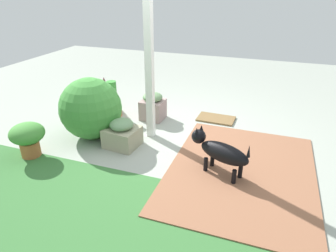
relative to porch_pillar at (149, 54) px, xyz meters
The scene contains 12 objects.
ground_plane 1.35m from the porch_pillar, behind, with size 12.00×12.00×0.00m, color #9AA195.
brick_path 2.03m from the porch_pillar, 159.57° to the left, with size 1.80×2.40×0.02m, color #8F5C40.
lawn_patch 2.78m from the porch_pillar, 84.54° to the left, with size 5.20×2.80×0.01m, color #376F35.
porch_pillar is the anchor object (origin of this frame).
stone_planter_nearest 1.24m from the porch_pillar, 70.35° to the right, with size 0.40×0.37×0.48m.
stone_planter_mid 1.22m from the porch_pillar, 59.04° to the left, with size 0.51×0.47×0.43m.
round_shrub 1.22m from the porch_pillar, 21.36° to the left, with size 0.94×0.94×0.94m, color #3C8536.
terracotta_pot_spiky 1.91m from the porch_pillar, 33.95° to the right, with size 0.28×0.28×0.58m.
terracotta_pot_tall 1.51m from the porch_pillar, 27.81° to the right, with size 0.31×0.31×0.65m.
terracotta_pot_broad 2.02m from the porch_pillar, 40.10° to the left, with size 0.47×0.47×0.49m.
dog 1.69m from the porch_pillar, 150.46° to the left, with size 0.80×0.46×0.56m.
doormat 1.80m from the porch_pillar, 131.68° to the right, with size 0.64×0.40×0.03m, color brown.
Camera 1 is at (-1.31, 3.86, 2.20)m, focal length 32.12 mm.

